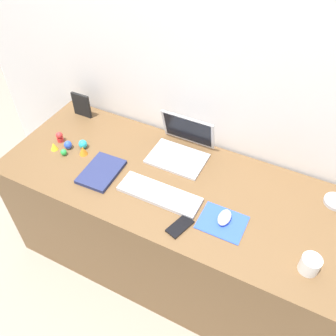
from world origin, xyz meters
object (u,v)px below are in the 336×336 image
(picture_frame, at_px, (81,105))
(coffee_mug, at_px, (310,264))
(toy_figurine_green, at_px, (64,152))
(keyboard, at_px, (159,194))
(cell_phone, at_px, (180,226))
(toy_figurine_red, at_px, (60,136))
(toy_figurine_cyan, at_px, (83,144))
(toy_figurine_yellow, at_px, (54,146))
(toy_figurine_blue, at_px, (68,145))
(mouse, at_px, (224,217))
(notebook_pad, at_px, (101,172))
(toy_figurine_orange, at_px, (83,151))
(laptop, at_px, (182,146))

(picture_frame, height_order, coffee_mug, picture_frame)
(toy_figurine_green, bearing_deg, keyboard, -2.32)
(toy_figurine_green, bearing_deg, cell_phone, -10.88)
(toy_figurine_red, distance_m, toy_figurine_cyan, 0.15)
(toy_figurine_yellow, relative_size, toy_figurine_blue, 0.97)
(picture_frame, bearing_deg, coffee_mug, -17.05)
(mouse, xyz_separation_m, coffee_mug, (0.39, -0.08, 0.02))
(cell_phone, distance_m, picture_frame, 1.02)
(toy_figurine_red, bearing_deg, notebook_pad, -17.71)
(toy_figurine_orange, bearing_deg, cell_phone, -16.47)
(picture_frame, bearing_deg, toy_figurine_yellow, -81.86)
(keyboard, distance_m, notebook_pad, 0.34)
(picture_frame, height_order, toy_figurine_cyan, picture_frame)
(coffee_mug, relative_size, toy_figurine_blue, 1.72)
(toy_figurine_yellow, bearing_deg, toy_figurine_red, 101.47)
(notebook_pad, distance_m, coffee_mug, 1.07)
(cell_phone, bearing_deg, keyboard, 161.18)
(coffee_mug, bearing_deg, laptop, 151.86)
(toy_figurine_blue, distance_m, toy_figurine_red, 0.09)
(coffee_mug, height_order, toy_figurine_red, coffee_mug)
(toy_figurine_red, distance_m, toy_figurine_green, 0.13)
(mouse, bearing_deg, coffee_mug, -11.49)
(mouse, xyz_separation_m, notebook_pad, (-0.67, -0.00, -0.01))
(mouse, height_order, toy_figurine_cyan, toy_figurine_cyan)
(toy_figurine_yellow, height_order, toy_figurine_red, toy_figurine_red)
(mouse, height_order, cell_phone, mouse)
(notebook_pad, distance_m, toy_figurine_yellow, 0.34)
(coffee_mug, relative_size, toy_figurine_yellow, 1.78)
(notebook_pad, xyz_separation_m, picture_frame, (-0.38, 0.37, 0.06))
(picture_frame, xyz_separation_m, toy_figurine_blue, (0.11, -0.29, -0.05))
(toy_figurine_blue, relative_size, toy_figurine_orange, 0.91)
(toy_figurine_blue, height_order, toy_figurine_red, toy_figurine_red)
(coffee_mug, height_order, toy_figurine_yellow, coffee_mug)
(mouse, distance_m, toy_figurine_orange, 0.85)
(mouse, xyz_separation_m, toy_figurine_orange, (-0.84, 0.08, 0.00))
(notebook_pad, distance_m, toy_figurine_blue, 0.29)
(toy_figurine_yellow, bearing_deg, laptop, 24.42)
(picture_frame, distance_m, toy_figurine_yellow, 0.34)
(toy_figurine_red, bearing_deg, cell_phone, -15.34)
(laptop, bearing_deg, mouse, -41.57)
(notebook_pad, height_order, coffee_mug, coffee_mug)
(picture_frame, relative_size, toy_figurine_blue, 3.18)
(toy_figurine_blue, bearing_deg, notebook_pad, -16.23)
(laptop, height_order, toy_figurine_orange, laptop)
(laptop, xyz_separation_m, toy_figurine_red, (-0.66, -0.22, -0.02))
(toy_figurine_yellow, distance_m, toy_figurine_blue, 0.08)
(toy_figurine_blue, distance_m, toy_figurine_green, 0.06)
(laptop, xyz_separation_m, notebook_pad, (-0.30, -0.33, -0.04))
(cell_phone, bearing_deg, coffee_mug, 22.02)
(coffee_mug, xyz_separation_m, toy_figurine_orange, (-1.23, 0.16, -0.01))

